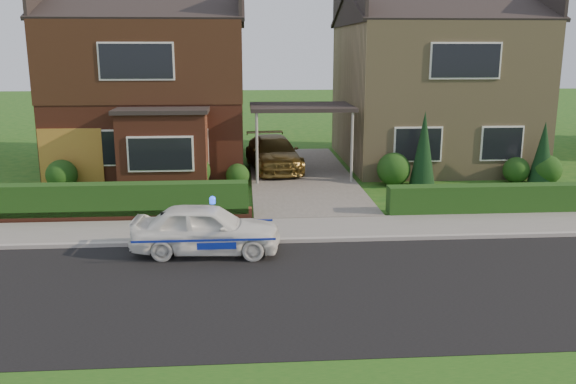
{
  "coord_description": "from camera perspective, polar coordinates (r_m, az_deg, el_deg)",
  "views": [
    {
      "loc": [
        -2.14,
        -11.74,
        4.88
      ],
      "look_at": [
        -1.04,
        3.5,
        1.23
      ],
      "focal_mm": 38.0,
      "sensor_mm": 36.0,
      "label": 1
    }
  ],
  "objects": [
    {
      "name": "conifer_a",
      "position": [
        22.17,
        12.56,
        3.81
      ],
      "size": [
        0.9,
        0.9,
        2.6
      ],
      "primitive_type": "cone",
      "color": "black",
      "rests_on": "ground"
    },
    {
      "name": "hedge_left",
      "position": [
        18.24,
        -15.58,
        -2.6
      ],
      "size": [
        7.5,
        0.55,
        0.9
      ],
      "primitive_type": "cube",
      "color": "#103310",
      "rests_on": "ground"
    },
    {
      "name": "dwarf_wall",
      "position": [
        18.05,
        -15.7,
        -2.18
      ],
      "size": [
        7.7,
        0.25,
        0.36
      ],
      "primitive_type": "cube",
      "color": "brown",
      "rests_on": "ground"
    },
    {
      "name": "garage_door",
      "position": [
        22.87,
        -19.6,
        3.0
      ],
      "size": [
        2.2,
        0.1,
        2.1
      ],
      "primitive_type": "cube",
      "color": "#955A20",
      "rests_on": "ground"
    },
    {
      "name": "sidewalk",
      "position": [
        16.7,
        3.4,
        -3.42
      ],
      "size": [
        60.0,
        2.0,
        0.1
      ],
      "primitive_type": "cube",
      "color": "slate",
      "rests_on": "ground"
    },
    {
      "name": "shrub_right_mid",
      "position": [
        23.86,
        20.57,
        1.93
      ],
      "size": [
        0.96,
        0.96,
        0.96
      ],
      "primitive_type": "sphere",
      "color": "#103310",
      "rests_on": "ground"
    },
    {
      "name": "shrub_left_near",
      "position": [
        21.8,
        -4.74,
        1.57
      ],
      "size": [
        0.84,
        0.84,
        0.84
      ],
      "primitive_type": "sphere",
      "color": "#103310",
      "rests_on": "ground"
    },
    {
      "name": "shrub_right_far",
      "position": [
        24.02,
        23.05,
        1.93
      ],
      "size": [
        1.08,
        1.08,
        1.08
      ],
      "primitive_type": "sphere",
      "color": "#103310",
      "rests_on": "ground"
    },
    {
      "name": "potted_plant_a",
      "position": [
        21.54,
        -13.85,
        0.97
      ],
      "size": [
        0.42,
        0.29,
        0.77
      ],
      "primitive_type": "imported",
      "rotation": [
        0.0,
        0.0,
        -0.05
      ],
      "color": "gray",
      "rests_on": "ground"
    },
    {
      "name": "police_car",
      "position": [
        14.8,
        -7.66,
        -3.48
      ],
      "size": [
        3.28,
        3.65,
        1.38
      ],
      "rotation": [
        0.0,
        0.0,
        1.51
      ],
      "color": "white",
      "rests_on": "ground"
    },
    {
      "name": "house_right",
      "position": [
        26.96,
        13.21,
        10.49
      ],
      "size": [
        7.5,
        8.06,
        7.25
      ],
      "color": "#97855C",
      "rests_on": "ground"
    },
    {
      "name": "potted_plant_c",
      "position": [
        21.63,
        -15.3,
        1.0
      ],
      "size": [
        0.5,
        0.5,
        0.81
      ],
      "primitive_type": "imported",
      "rotation": [
        0.0,
        0.0,
        1.47
      ],
      "color": "gray",
      "rests_on": "ground"
    },
    {
      "name": "road",
      "position": [
        12.89,
        5.79,
        -8.89
      ],
      "size": [
        60.0,
        6.0,
        0.02
      ],
      "primitive_type": "cube",
      "color": "black",
      "rests_on": "ground"
    },
    {
      "name": "shrub_left_mid",
      "position": [
        21.54,
        -9.02,
        1.96
      ],
      "size": [
        1.32,
        1.32,
        1.32
      ],
      "primitive_type": "sphere",
      "color": "#103310",
      "rests_on": "ground"
    },
    {
      "name": "conifer_b",
      "position": [
        23.84,
        22.74,
        3.25
      ],
      "size": [
        0.9,
        0.9,
        2.2
      ],
      "primitive_type": "cone",
      "color": "black",
      "rests_on": "ground"
    },
    {
      "name": "hedge_right",
      "position": [
        19.47,
        20.09,
        -1.93
      ],
      "size": [
        7.5,
        0.55,
        0.8
      ],
      "primitive_type": "cube",
      "color": "#103310",
      "rests_on": "ground"
    },
    {
      "name": "driveway_car",
      "position": [
        24.22,
        -1.39,
        3.65
      ],
      "size": [
        2.37,
        4.68,
        1.3
      ],
      "primitive_type": "imported",
      "rotation": [
        0.0,
        0.0,
        0.13
      ],
      "color": "brown",
      "rests_on": "driveway"
    },
    {
      "name": "driveway",
      "position": [
        23.34,
        1.21,
        1.5
      ],
      "size": [
        3.8,
        12.0,
        0.12
      ],
      "primitive_type": "cube",
      "color": "#666059",
      "rests_on": "ground"
    },
    {
      "name": "shrub_right_near",
      "position": [
        22.22,
        9.85,
        2.12
      ],
      "size": [
        1.2,
        1.2,
        1.2
      ],
      "primitive_type": "sphere",
      "color": "#103310",
      "rests_on": "ground"
    },
    {
      "name": "house_left",
      "position": [
        25.92,
        -12.44,
        10.75
      ],
      "size": [
        7.5,
        9.53,
        7.25
      ],
      "color": "brown",
      "rests_on": "ground"
    },
    {
      "name": "potted_plant_b",
      "position": [
        19.55,
        -24.56,
        -1.19
      ],
      "size": [
        0.51,
        0.49,
        0.72
      ],
      "primitive_type": "imported",
      "rotation": [
        0.0,
        0.0,
        0.66
      ],
      "color": "gray",
      "rests_on": "ground"
    },
    {
      "name": "shrub_left_far",
      "position": [
        22.59,
        -20.41,
        1.49
      ],
      "size": [
        1.08,
        1.08,
        1.08
      ],
      "primitive_type": "sphere",
      "color": "#103310",
      "rests_on": "ground"
    },
    {
      "name": "kerb",
      "position": [
        15.7,
        3.9,
        -4.49
      ],
      "size": [
        60.0,
        0.16,
        0.12
      ],
      "primitive_type": "cube",
      "color": "#9E9993",
      "rests_on": "ground"
    },
    {
      "name": "ground",
      "position": [
        12.89,
        5.79,
        -8.89
      ],
      "size": [
        120.0,
        120.0,
        0.0
      ],
      "primitive_type": "plane",
      "color": "#164C14",
      "rests_on": "ground"
    },
    {
      "name": "carport_link",
      "position": [
        22.9,
        1.25,
        7.85
      ],
      "size": [
        3.8,
        3.0,
        2.77
      ],
      "color": "black",
      "rests_on": "ground"
    }
  ]
}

